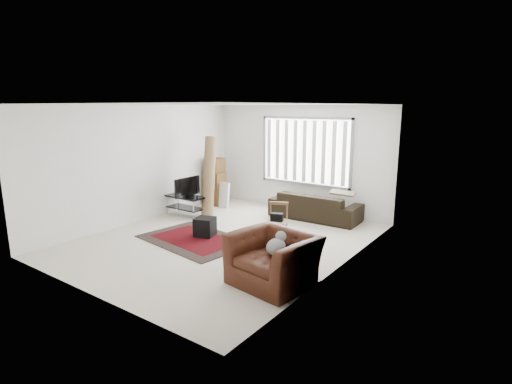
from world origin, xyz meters
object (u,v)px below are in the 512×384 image
side_chair (277,220)px  armchair (273,256)px  sofa (315,202)px  tv_stand (185,201)px  moving_boxes (215,183)px

side_chair → armchair: size_ratio=0.56×
armchair → sofa: bearing=116.2°
tv_stand → moving_boxes: moving_boxes is taller
sofa → side_chair: bearing=91.4°
tv_stand → armchair: (3.89, -1.99, 0.08)m
tv_stand → side_chair: bearing=-4.6°
side_chair → armchair: bearing=-80.3°
tv_stand → armchair: armchair is taller
sofa → armchair: size_ratio=1.60×
side_chair → sofa: bearing=71.6°
sofa → armchair: bearing=106.2°
tv_stand → side_chair: 2.84m
moving_boxes → armchair: 5.28m
sofa → side_chair: size_ratio=2.86×
tv_stand → side_chair: size_ratio=1.34×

